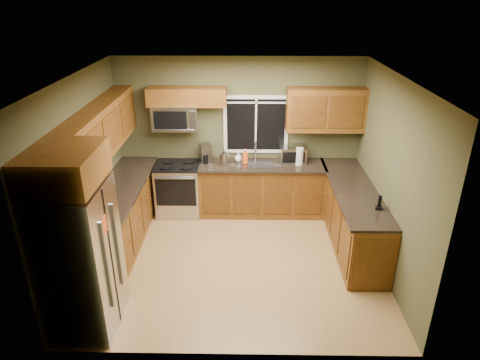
{
  "coord_description": "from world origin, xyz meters",
  "views": [
    {
      "loc": [
        0.15,
        -5.32,
        3.72
      ],
      "look_at": [
        0.05,
        0.35,
        1.15
      ],
      "focal_mm": 32.0,
      "sensor_mm": 36.0,
      "label": 1
    }
  ],
  "objects_px": {
    "soap_bottle_a": "(245,156)",
    "soap_bottle_c": "(238,157)",
    "kettle": "(224,158)",
    "paper_towel_roll": "(299,156)",
    "range": "(179,189)",
    "cordless_phone": "(379,205)",
    "toaster_oven": "(293,154)",
    "microwave": "(176,117)",
    "coffee_maker": "(205,154)",
    "refrigerator": "(80,259)"
  },
  "relations": [
    {
      "from": "microwave",
      "to": "toaster_oven",
      "type": "bearing_deg",
      "value": 0.3
    },
    {
      "from": "refrigerator",
      "to": "coffee_maker",
      "type": "bearing_deg",
      "value": 67.93
    },
    {
      "from": "soap_bottle_a",
      "to": "soap_bottle_c",
      "type": "distance_m",
      "value": 0.16
    },
    {
      "from": "refrigerator",
      "to": "soap_bottle_a",
      "type": "xyz_separation_m",
      "value": [
        1.86,
        2.8,
        0.17
      ]
    },
    {
      "from": "kettle",
      "to": "cordless_phone",
      "type": "bearing_deg",
      "value": -35.19
    },
    {
      "from": "microwave",
      "to": "coffee_maker",
      "type": "height_order",
      "value": "microwave"
    },
    {
      "from": "microwave",
      "to": "soap_bottle_c",
      "type": "height_order",
      "value": "microwave"
    },
    {
      "from": "range",
      "to": "coffee_maker",
      "type": "height_order",
      "value": "coffee_maker"
    },
    {
      "from": "range",
      "to": "cordless_phone",
      "type": "height_order",
      "value": "cordless_phone"
    },
    {
      "from": "soap_bottle_a",
      "to": "microwave",
      "type": "bearing_deg",
      "value": 174.84
    },
    {
      "from": "coffee_maker",
      "to": "cordless_phone",
      "type": "bearing_deg",
      "value": -33.89
    },
    {
      "from": "coffee_maker",
      "to": "paper_towel_roll",
      "type": "height_order",
      "value": "paper_towel_roll"
    },
    {
      "from": "coffee_maker",
      "to": "soap_bottle_c",
      "type": "distance_m",
      "value": 0.57
    },
    {
      "from": "toaster_oven",
      "to": "coffee_maker",
      "type": "relative_size",
      "value": 1.48
    },
    {
      "from": "toaster_oven",
      "to": "paper_towel_roll",
      "type": "bearing_deg",
      "value": -56.22
    },
    {
      "from": "kettle",
      "to": "paper_towel_roll",
      "type": "height_order",
      "value": "paper_towel_roll"
    },
    {
      "from": "soap_bottle_a",
      "to": "soap_bottle_c",
      "type": "height_order",
      "value": "soap_bottle_a"
    },
    {
      "from": "refrigerator",
      "to": "soap_bottle_a",
      "type": "relative_size",
      "value": 6.75
    },
    {
      "from": "toaster_oven",
      "to": "cordless_phone",
      "type": "distance_m",
      "value": 2.01
    },
    {
      "from": "range",
      "to": "coffee_maker",
      "type": "xyz_separation_m",
      "value": [
        0.48,
        0.11,
        0.62
      ]
    },
    {
      "from": "range",
      "to": "paper_towel_roll",
      "type": "xyz_separation_m",
      "value": [
        2.09,
        0.0,
        0.62
      ]
    },
    {
      "from": "range",
      "to": "cordless_phone",
      "type": "relative_size",
      "value": 4.62
    },
    {
      "from": "soap_bottle_a",
      "to": "soap_bottle_c",
      "type": "xyz_separation_m",
      "value": [
        -0.12,
        0.1,
        -0.05
      ]
    },
    {
      "from": "soap_bottle_a",
      "to": "soap_bottle_c",
      "type": "bearing_deg",
      "value": 140.86
    },
    {
      "from": "toaster_oven",
      "to": "coffee_maker",
      "type": "distance_m",
      "value": 1.52
    },
    {
      "from": "range",
      "to": "kettle",
      "type": "relative_size",
      "value": 3.49
    },
    {
      "from": "toaster_oven",
      "to": "soap_bottle_a",
      "type": "relative_size",
      "value": 1.72
    },
    {
      "from": "coffee_maker",
      "to": "soap_bottle_a",
      "type": "bearing_deg",
      "value": -6.84
    },
    {
      "from": "kettle",
      "to": "paper_towel_roll",
      "type": "bearing_deg",
      "value": 1.87
    },
    {
      "from": "refrigerator",
      "to": "kettle",
      "type": "height_order",
      "value": "refrigerator"
    },
    {
      "from": "paper_towel_roll",
      "to": "soap_bottle_c",
      "type": "height_order",
      "value": "paper_towel_roll"
    },
    {
      "from": "soap_bottle_a",
      "to": "cordless_phone",
      "type": "relative_size",
      "value": 1.32
    },
    {
      "from": "refrigerator",
      "to": "paper_towel_roll",
      "type": "xyz_separation_m",
      "value": [
        2.78,
        2.77,
        0.19
      ]
    },
    {
      "from": "cordless_phone",
      "to": "kettle",
      "type": "bearing_deg",
      "value": 144.81
    },
    {
      "from": "toaster_oven",
      "to": "kettle",
      "type": "relative_size",
      "value": 1.72
    },
    {
      "from": "toaster_oven",
      "to": "kettle",
      "type": "height_order",
      "value": "toaster_oven"
    },
    {
      "from": "kettle",
      "to": "microwave",
      "type": "bearing_deg",
      "value": 167.84
    },
    {
      "from": "refrigerator",
      "to": "coffee_maker",
      "type": "xyz_separation_m",
      "value": [
        1.17,
        2.88,
        0.18
      ]
    },
    {
      "from": "toaster_oven",
      "to": "soap_bottle_a",
      "type": "xyz_separation_m",
      "value": [
        -0.82,
        -0.12,
        -0.01
      ]
    },
    {
      "from": "paper_towel_roll",
      "to": "toaster_oven",
      "type": "bearing_deg",
      "value": 123.78
    },
    {
      "from": "soap_bottle_a",
      "to": "coffee_maker",
      "type": "bearing_deg",
      "value": 173.16
    },
    {
      "from": "range",
      "to": "paper_towel_roll",
      "type": "height_order",
      "value": "paper_towel_roll"
    },
    {
      "from": "refrigerator",
      "to": "paper_towel_roll",
      "type": "height_order",
      "value": "refrigerator"
    },
    {
      "from": "microwave",
      "to": "paper_towel_roll",
      "type": "bearing_deg",
      "value": -3.69
    },
    {
      "from": "range",
      "to": "toaster_oven",
      "type": "distance_m",
      "value": 2.09
    },
    {
      "from": "refrigerator",
      "to": "paper_towel_roll",
      "type": "relative_size",
      "value": 5.4
    },
    {
      "from": "range",
      "to": "kettle",
      "type": "height_order",
      "value": "kettle"
    },
    {
      "from": "refrigerator",
      "to": "toaster_oven",
      "type": "height_order",
      "value": "refrigerator"
    },
    {
      "from": "range",
      "to": "microwave",
      "type": "bearing_deg",
      "value": 90.02
    },
    {
      "from": "microwave",
      "to": "coffee_maker",
      "type": "distance_m",
      "value": 0.8
    }
  ]
}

